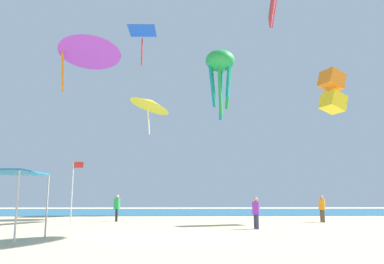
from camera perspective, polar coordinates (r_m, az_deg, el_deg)
name	(u,v)px	position (r m, az deg, el deg)	size (l,w,h in m)	color
ground	(164,237)	(16.71, -4.12, -15.29)	(110.00, 110.00, 0.10)	beige
ocean_strip	(174,211)	(48.15, -2.71, -11.70)	(110.00, 25.93, 0.03)	#1E6B93
person_leftmost	(322,206)	(27.43, 18.74, -10.43)	(0.42, 0.47, 1.76)	brown
person_central	(117,206)	(27.49, -11.11, -10.68)	(0.43, 0.48, 1.82)	black
person_rightmost	(256,210)	(20.46, 9.48, -11.39)	(0.38, 0.43, 1.62)	#33384C
banner_flag	(74,187)	(23.38, -17.19, -7.81)	(0.61, 0.06, 3.66)	silver
kite_delta_purple	(90,49)	(26.78, -14.89, 11.88)	(4.08, 4.14, 3.68)	purple
kite_diamond_blue	(142,33)	(42.39, -7.38, 14.43)	(2.90, 2.90, 3.90)	blue
kite_octopus_green	(220,64)	(43.06, 4.19, 10.01)	(4.52, 4.52, 7.59)	green
kite_parafoil_red	(273,4)	(37.04, 11.97, 18.14)	(0.81, 4.80, 2.90)	red
kite_box_orange	(332,91)	(29.17, 20.13, 5.71)	(2.00, 1.84, 3.13)	orange
kite_delta_yellow	(150,103)	(33.42, -6.19, 4.26)	(4.09, 4.07, 3.37)	yellow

